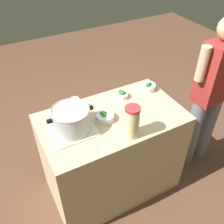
{
  "coord_description": "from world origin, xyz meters",
  "views": [
    {
      "loc": [
        -0.73,
        -1.36,
        2.21
      ],
      "look_at": [
        0.0,
        0.0,
        0.95
      ],
      "focal_mm": 40.31,
      "sensor_mm": 36.0,
      "label": 1
    }
  ],
  "objects_px": {
    "broccoli_bowl_center": "(105,117)",
    "broccoli_bowl_back": "(148,87)",
    "cooking_pot": "(71,119)",
    "lemonade_pitcher": "(132,122)",
    "broccoli_bowl_front": "(122,94)",
    "mason_jar": "(75,104)",
    "person_cook": "(211,94)"
  },
  "relations": [
    {
      "from": "lemonade_pitcher",
      "to": "mason_jar",
      "type": "distance_m",
      "value": 0.54
    },
    {
      "from": "person_cook",
      "to": "lemonade_pitcher",
      "type": "bearing_deg",
      "value": -171.74
    },
    {
      "from": "mason_jar",
      "to": "person_cook",
      "type": "relative_size",
      "value": 0.07
    },
    {
      "from": "lemonade_pitcher",
      "to": "broccoli_bowl_front",
      "type": "bearing_deg",
      "value": 68.25
    },
    {
      "from": "broccoli_bowl_back",
      "to": "mason_jar",
      "type": "bearing_deg",
      "value": 177.14
    },
    {
      "from": "mason_jar",
      "to": "broccoli_bowl_back",
      "type": "relative_size",
      "value": 0.81
    },
    {
      "from": "broccoli_bowl_center",
      "to": "broccoli_bowl_back",
      "type": "distance_m",
      "value": 0.57
    },
    {
      "from": "broccoli_bowl_back",
      "to": "cooking_pot",
      "type": "bearing_deg",
      "value": -167.82
    },
    {
      "from": "cooking_pot",
      "to": "mason_jar",
      "type": "relative_size",
      "value": 3.16
    },
    {
      "from": "cooking_pot",
      "to": "person_cook",
      "type": "xyz_separation_m",
      "value": [
        1.31,
        -0.12,
        -0.13
      ]
    },
    {
      "from": "cooking_pot",
      "to": "mason_jar",
      "type": "distance_m",
      "value": 0.24
    },
    {
      "from": "mason_jar",
      "to": "broccoli_bowl_center",
      "type": "distance_m",
      "value": 0.28
    },
    {
      "from": "broccoli_bowl_back",
      "to": "person_cook",
      "type": "xyz_separation_m",
      "value": [
        0.5,
        -0.3,
        -0.06
      ]
    },
    {
      "from": "cooking_pot",
      "to": "broccoli_bowl_back",
      "type": "bearing_deg",
      "value": 12.18
    },
    {
      "from": "lemonade_pitcher",
      "to": "broccoli_bowl_back",
      "type": "distance_m",
      "value": 0.63
    },
    {
      "from": "cooking_pot",
      "to": "lemonade_pitcher",
      "type": "relative_size",
      "value": 1.37
    },
    {
      "from": "cooking_pot",
      "to": "broccoli_bowl_back",
      "type": "height_order",
      "value": "cooking_pot"
    },
    {
      "from": "mason_jar",
      "to": "person_cook",
      "type": "bearing_deg",
      "value": -15.59
    },
    {
      "from": "lemonade_pitcher",
      "to": "person_cook",
      "type": "distance_m",
      "value": 0.97
    },
    {
      "from": "broccoli_bowl_front",
      "to": "broccoli_bowl_back",
      "type": "xyz_separation_m",
      "value": [
        0.27,
        -0.01,
        0.0
      ]
    },
    {
      "from": "lemonade_pitcher",
      "to": "person_cook",
      "type": "relative_size",
      "value": 0.16
    },
    {
      "from": "mason_jar",
      "to": "broccoli_bowl_back",
      "type": "height_order",
      "value": "mason_jar"
    },
    {
      "from": "broccoli_bowl_back",
      "to": "broccoli_bowl_front",
      "type": "bearing_deg",
      "value": 178.56
    },
    {
      "from": "mason_jar",
      "to": "broccoli_bowl_center",
      "type": "xyz_separation_m",
      "value": [
        0.16,
        -0.22,
        -0.03
      ]
    },
    {
      "from": "broccoli_bowl_center",
      "to": "person_cook",
      "type": "height_order",
      "value": "person_cook"
    },
    {
      "from": "broccoli_bowl_front",
      "to": "lemonade_pitcher",
      "type": "bearing_deg",
      "value": -111.75
    },
    {
      "from": "cooking_pot",
      "to": "person_cook",
      "type": "relative_size",
      "value": 0.22
    },
    {
      "from": "broccoli_bowl_center",
      "to": "cooking_pot",
      "type": "bearing_deg",
      "value": 176.83
    },
    {
      "from": "person_cook",
      "to": "broccoli_bowl_center",
      "type": "bearing_deg",
      "value": 173.96
    },
    {
      "from": "lemonade_pitcher",
      "to": "mason_jar",
      "type": "height_order",
      "value": "lemonade_pitcher"
    },
    {
      "from": "lemonade_pitcher",
      "to": "person_cook",
      "type": "xyz_separation_m",
      "value": [
        0.95,
        0.14,
        -0.16
      ]
    },
    {
      "from": "broccoli_bowl_center",
      "to": "broccoli_bowl_back",
      "type": "xyz_separation_m",
      "value": [
        0.54,
        0.19,
        0.0
      ]
    }
  ]
}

